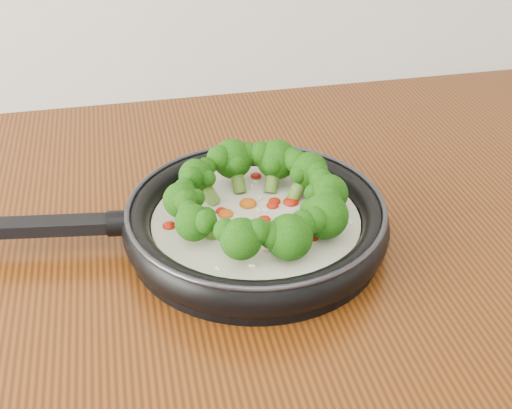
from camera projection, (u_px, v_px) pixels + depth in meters
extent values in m
cylinder|color=black|center=(256.00, 237.00, 0.77)|extent=(0.32, 0.32, 0.01)
torus|color=black|center=(256.00, 221.00, 0.76)|extent=(0.34, 0.34, 0.03)
torus|color=#2D2D33|center=(256.00, 206.00, 0.75)|extent=(0.33, 0.33, 0.01)
cube|color=black|center=(49.00, 226.00, 0.75)|extent=(0.18, 0.05, 0.01)
cylinder|color=black|center=(120.00, 223.00, 0.75)|extent=(0.03, 0.03, 0.03)
cylinder|color=beige|center=(256.00, 225.00, 0.77)|extent=(0.27, 0.27, 0.02)
ellipsoid|color=#AC1708|center=(274.00, 201.00, 0.79)|extent=(0.02, 0.02, 0.01)
ellipsoid|color=#AC1708|center=(256.00, 176.00, 0.84)|extent=(0.02, 0.02, 0.01)
ellipsoid|color=#BF500C|center=(294.00, 224.00, 0.75)|extent=(0.03, 0.03, 0.01)
ellipsoid|color=#AC1708|center=(226.00, 224.00, 0.75)|extent=(0.02, 0.02, 0.01)
ellipsoid|color=#AC1708|center=(291.00, 202.00, 0.79)|extent=(0.03, 0.03, 0.01)
ellipsoid|color=#BF500C|center=(278.00, 248.00, 0.71)|extent=(0.02, 0.02, 0.01)
ellipsoid|color=#AC1708|center=(264.00, 220.00, 0.76)|extent=(0.02, 0.02, 0.01)
ellipsoid|color=#AC1708|center=(312.00, 205.00, 0.78)|extent=(0.02, 0.02, 0.01)
ellipsoid|color=#BF500C|center=(201.00, 187.00, 0.81)|extent=(0.02, 0.02, 0.01)
ellipsoid|color=#AC1708|center=(245.00, 222.00, 0.75)|extent=(0.02, 0.02, 0.01)
ellipsoid|color=#AC1708|center=(221.00, 211.00, 0.77)|extent=(0.02, 0.02, 0.01)
ellipsoid|color=#BF500C|center=(248.00, 204.00, 0.78)|extent=(0.03, 0.03, 0.01)
ellipsoid|color=#AC1708|center=(273.00, 205.00, 0.78)|extent=(0.02, 0.02, 0.01)
ellipsoid|color=#AC1708|center=(169.00, 226.00, 0.75)|extent=(0.02, 0.02, 0.01)
ellipsoid|color=#BF500C|center=(226.00, 214.00, 0.77)|extent=(0.02, 0.02, 0.01)
ellipsoid|color=#AC1708|center=(336.00, 203.00, 0.78)|extent=(0.03, 0.03, 0.01)
ellipsoid|color=#AC1708|center=(312.00, 237.00, 0.73)|extent=(0.02, 0.02, 0.01)
ellipsoid|color=#BF500C|center=(287.00, 228.00, 0.74)|extent=(0.03, 0.03, 0.01)
ellipsoid|color=white|center=(288.00, 222.00, 0.75)|extent=(0.00, 0.01, 0.00)
ellipsoid|color=white|center=(281.00, 222.00, 0.75)|extent=(0.01, 0.01, 0.00)
ellipsoid|color=white|center=(253.00, 266.00, 0.69)|extent=(0.01, 0.01, 0.00)
ellipsoid|color=white|center=(239.00, 219.00, 0.76)|extent=(0.01, 0.01, 0.00)
ellipsoid|color=white|center=(351.00, 222.00, 0.75)|extent=(0.01, 0.01, 0.00)
ellipsoid|color=white|center=(296.00, 254.00, 0.70)|extent=(0.01, 0.01, 0.00)
ellipsoid|color=white|center=(271.00, 173.00, 0.84)|extent=(0.01, 0.01, 0.00)
ellipsoid|color=white|center=(302.00, 241.00, 0.72)|extent=(0.00, 0.01, 0.00)
ellipsoid|color=white|center=(267.00, 250.00, 0.71)|extent=(0.01, 0.01, 0.00)
ellipsoid|color=white|center=(237.00, 174.00, 0.84)|extent=(0.00, 0.01, 0.00)
ellipsoid|color=white|center=(260.00, 198.00, 0.79)|extent=(0.01, 0.01, 0.00)
ellipsoid|color=white|center=(218.00, 269.00, 0.68)|extent=(0.01, 0.01, 0.00)
ellipsoid|color=white|center=(258.00, 210.00, 0.77)|extent=(0.01, 0.01, 0.00)
ellipsoid|color=white|center=(256.00, 183.00, 0.82)|extent=(0.01, 0.01, 0.00)
ellipsoid|color=white|center=(264.00, 216.00, 0.76)|extent=(0.01, 0.01, 0.00)
ellipsoid|color=white|center=(265.00, 210.00, 0.77)|extent=(0.01, 0.01, 0.00)
ellipsoid|color=white|center=(270.00, 234.00, 0.73)|extent=(0.01, 0.01, 0.00)
ellipsoid|color=white|center=(213.00, 220.00, 0.75)|extent=(0.01, 0.01, 0.00)
ellipsoid|color=white|center=(267.00, 225.00, 0.75)|extent=(0.01, 0.01, 0.00)
ellipsoid|color=white|center=(249.00, 259.00, 0.70)|extent=(0.01, 0.01, 0.00)
ellipsoid|color=white|center=(252.00, 186.00, 0.81)|extent=(0.01, 0.01, 0.00)
ellipsoid|color=white|center=(290.00, 254.00, 0.70)|extent=(0.01, 0.01, 0.00)
ellipsoid|color=white|center=(339.00, 230.00, 0.74)|extent=(0.01, 0.01, 0.00)
cylinder|color=#58802A|center=(314.00, 206.00, 0.76)|extent=(0.03, 0.02, 0.03)
sphere|color=black|center=(329.00, 194.00, 0.75)|extent=(0.05, 0.05, 0.04)
sphere|color=black|center=(321.00, 181.00, 0.76)|extent=(0.03, 0.03, 0.03)
sphere|color=black|center=(328.00, 198.00, 0.73)|extent=(0.03, 0.03, 0.03)
sphere|color=black|center=(314.00, 193.00, 0.75)|extent=(0.03, 0.03, 0.02)
cylinder|color=#58802A|center=(298.00, 188.00, 0.79)|extent=(0.04, 0.03, 0.04)
sphere|color=black|center=(309.00, 171.00, 0.79)|extent=(0.05, 0.05, 0.04)
sphere|color=black|center=(296.00, 161.00, 0.79)|extent=(0.03, 0.03, 0.03)
sphere|color=black|center=(317.00, 173.00, 0.77)|extent=(0.03, 0.03, 0.03)
sphere|color=black|center=(299.00, 174.00, 0.78)|extent=(0.03, 0.03, 0.02)
cylinder|color=#58802A|center=(273.00, 179.00, 0.81)|extent=(0.03, 0.04, 0.04)
sphere|color=black|center=(277.00, 159.00, 0.81)|extent=(0.06, 0.06, 0.05)
sphere|color=black|center=(261.00, 154.00, 0.81)|extent=(0.03, 0.03, 0.03)
sphere|color=black|center=(291.00, 159.00, 0.80)|extent=(0.03, 0.03, 0.03)
sphere|color=black|center=(273.00, 165.00, 0.80)|extent=(0.03, 0.03, 0.02)
cylinder|color=#58802A|center=(237.00, 179.00, 0.81)|extent=(0.02, 0.04, 0.04)
sphere|color=black|center=(233.00, 159.00, 0.81)|extent=(0.05, 0.05, 0.05)
sphere|color=black|center=(219.00, 158.00, 0.80)|extent=(0.03, 0.03, 0.03)
sphere|color=black|center=(248.00, 154.00, 0.81)|extent=(0.03, 0.03, 0.03)
sphere|color=black|center=(237.00, 164.00, 0.80)|extent=(0.03, 0.03, 0.02)
cylinder|color=#58802A|center=(208.00, 192.00, 0.78)|extent=(0.03, 0.03, 0.03)
sphere|color=black|center=(196.00, 176.00, 0.78)|extent=(0.05, 0.05, 0.04)
sphere|color=black|center=(191.00, 177.00, 0.76)|extent=(0.03, 0.03, 0.03)
sphere|color=black|center=(206.00, 167.00, 0.79)|extent=(0.03, 0.03, 0.02)
sphere|color=black|center=(207.00, 179.00, 0.77)|extent=(0.02, 0.02, 0.02)
cylinder|color=#58802A|center=(197.00, 212.00, 0.75)|extent=(0.03, 0.02, 0.03)
sphere|color=black|center=(181.00, 200.00, 0.74)|extent=(0.05, 0.05, 0.04)
sphere|color=black|center=(186.00, 202.00, 0.72)|extent=(0.03, 0.03, 0.03)
sphere|color=black|center=(184.00, 188.00, 0.75)|extent=(0.03, 0.03, 0.02)
sphere|color=black|center=(196.00, 198.00, 0.74)|extent=(0.02, 0.02, 0.02)
cylinder|color=#58802A|center=(207.00, 230.00, 0.72)|extent=(0.03, 0.03, 0.03)
sphere|color=black|center=(194.00, 223.00, 0.70)|extent=(0.05, 0.05, 0.04)
sphere|color=black|center=(205.00, 222.00, 0.69)|extent=(0.03, 0.03, 0.03)
sphere|color=black|center=(189.00, 211.00, 0.71)|extent=(0.03, 0.03, 0.02)
sphere|color=black|center=(207.00, 216.00, 0.71)|extent=(0.02, 0.02, 0.02)
cylinder|color=#58802A|center=(244.00, 243.00, 0.70)|extent=(0.03, 0.04, 0.04)
sphere|color=black|center=(241.00, 239.00, 0.67)|extent=(0.05, 0.05, 0.04)
sphere|color=black|center=(258.00, 231.00, 0.67)|extent=(0.03, 0.03, 0.03)
sphere|color=black|center=(226.00, 231.00, 0.68)|extent=(0.03, 0.03, 0.03)
sphere|color=black|center=(244.00, 228.00, 0.69)|extent=(0.02, 0.02, 0.02)
cylinder|color=#58802A|center=(282.00, 241.00, 0.70)|extent=(0.02, 0.03, 0.03)
sphere|color=black|center=(289.00, 237.00, 0.68)|extent=(0.05, 0.05, 0.05)
sphere|color=black|center=(303.00, 224.00, 0.69)|extent=(0.03, 0.03, 0.03)
sphere|color=black|center=(272.00, 235.00, 0.68)|extent=(0.03, 0.03, 0.03)
sphere|color=black|center=(282.00, 227.00, 0.70)|extent=(0.03, 0.03, 0.02)
cylinder|color=#58802A|center=(310.00, 225.00, 0.73)|extent=(0.03, 0.03, 0.04)
sphere|color=black|center=(325.00, 216.00, 0.71)|extent=(0.06, 0.06, 0.05)
sphere|color=black|center=(328.00, 200.00, 0.72)|extent=(0.04, 0.04, 0.03)
sphere|color=black|center=(315.00, 219.00, 0.69)|extent=(0.03, 0.03, 0.03)
sphere|color=black|center=(311.00, 210.00, 0.72)|extent=(0.03, 0.03, 0.02)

